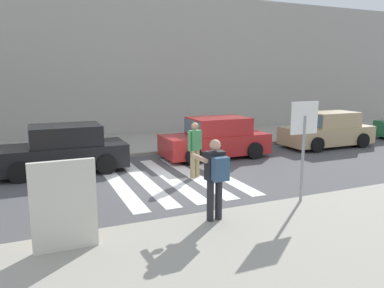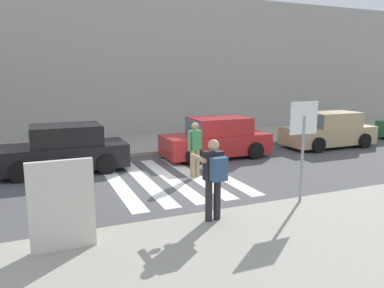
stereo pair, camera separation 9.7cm
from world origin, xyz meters
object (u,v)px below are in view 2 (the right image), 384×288
Objects in this scene: parked_car_black at (64,150)px; parked_car_tan at (329,131)px; parked_car_red at (216,139)px; advertising_board at (62,205)px; pedestrian_crossing at (195,147)px; photographer_with_backpack at (214,173)px; stop_sign at (303,130)px.

parked_car_black and parked_car_tan have the same top height.
parked_car_black is 5.61m from parked_car_red.
parked_car_red is 2.56× the size of advertising_board.
parked_car_tan is at bearing 17.24° from pedestrian_crossing.
parked_car_red is (3.09, 6.03, -0.44)m from photographer_with_backpack.
parked_car_tan is (8.64, 6.03, -0.44)m from photographer_with_backpack.
parked_car_tan is 2.56× the size of advertising_board.
parked_car_red is at bearing 180.00° from parked_car_tan.
advertising_board is at bearing -134.54° from parked_car_red.
photographer_with_backpack is 0.42× the size of parked_car_red.
advertising_board is at bearing -175.49° from stop_sign.
parked_car_red is 8.68m from advertising_board.
parked_car_red is 1.00× the size of parked_car_tan.
pedestrian_crossing is 4.37m from parked_car_black.
parked_car_black is at bearing 180.00° from parked_car_tan.
stop_sign is at bearing -96.23° from parked_car_red.
photographer_with_backpack reaches higher than pedestrian_crossing.
photographer_with_backpack is at bearing -67.35° from parked_car_black.
parked_car_red is (1.91, 2.32, -0.25)m from pedestrian_crossing.
photographer_with_backpack is 1.00× the size of pedestrian_crossing.
photographer_with_backpack is 6.55m from parked_car_black.
pedestrian_crossing is (1.18, 3.71, -0.19)m from photographer_with_backpack.
advertising_board is (-6.08, -6.18, 0.21)m from parked_car_red.
parked_car_black is at bearing 147.95° from pedestrian_crossing.
parked_car_black is (-4.98, 5.75, -1.16)m from stop_sign.
advertising_board is at bearing -177.08° from photographer_with_backpack.
pedestrian_crossing is at bearing -32.05° from parked_car_black.
parked_car_black is at bearing 180.00° from parked_car_red.
pedestrian_crossing reaches higher than parked_car_red.
parked_car_red is at bearing 45.46° from advertising_board.
stop_sign is at bearing 6.43° from photographer_with_backpack.
parked_car_black is 2.56× the size of advertising_board.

